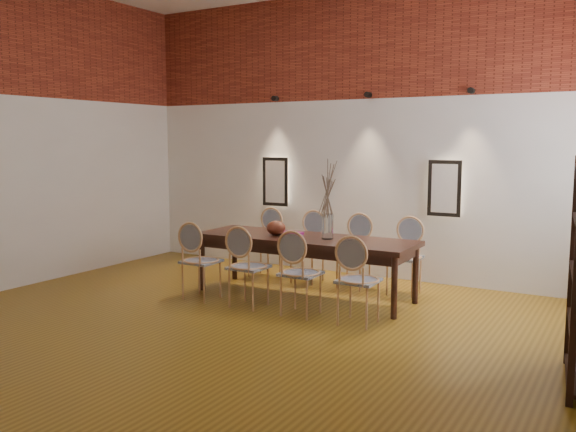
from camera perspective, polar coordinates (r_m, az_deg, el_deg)
The scene contains 21 objects.
floor at distance 6.04m, azimuth -7.69°, elevation -11.66°, with size 7.00×7.00×0.02m, color #845F17.
wall_back at distance 8.79m, azimuth 6.56°, elevation 7.53°, with size 7.00×0.10×4.00m, color silver.
brick_band_back at distance 8.83m, azimuth 6.49°, elevation 15.67°, with size 7.00×0.02×1.50m, color maroon.
niche_left at distance 9.32m, azimuth -1.09°, elevation 3.24°, with size 0.36×0.06×0.66m, color #FFEAC6.
niche_right at distance 8.28m, azimuth 14.49°, elevation 2.53°, with size 0.36×0.06×0.66m, color #FFEAC6.
spot_fixture_left at distance 9.30m, azimuth -1.21°, elevation 10.93°, with size 0.08×0.08×0.10m, color black.
spot_fixture_mid at distance 8.61m, azimuth 7.50°, elevation 11.19°, with size 0.08×0.08×0.10m, color black.
spot_fixture_right at distance 8.17m, azimuth 16.76°, elevation 11.18°, with size 0.08×0.08×0.10m, color black.
dining_table at distance 7.55m, azimuth 1.53°, elevation -4.77°, with size 2.76×0.89×0.75m, color #331911.
chair_near_a at distance 7.49m, azimuth -8.12°, elevation -4.19°, with size 0.44×0.44×0.94m, color tan, non-canonical shape.
chair_near_b at distance 7.09m, azimuth -3.71°, elevation -4.77°, with size 0.44×0.44×0.94m, color tan, non-canonical shape.
chair_near_c at distance 6.74m, azimuth 1.21°, elevation -5.37°, with size 0.44×0.44×0.94m, color tan, non-canonical shape.
chair_near_d at distance 6.45m, azimuth 6.62°, elevation -5.99°, with size 0.44×0.44×0.94m, color tan, non-canonical shape.
chair_far_a at distance 8.65m, azimuth -2.23°, elevation -2.60°, with size 0.44×0.44×0.94m, color tan, non-canonical shape.
chair_far_b at distance 8.31m, azimuth 1.81°, elevation -3.00°, with size 0.44×0.44×0.94m, color tan, non-canonical shape.
chair_far_c at distance 8.02m, azimuth 6.17°, elevation -3.41°, with size 0.44×0.44×0.94m, color tan, non-canonical shape.
chair_far_d at distance 7.77m, azimuth 10.83°, elevation -3.83°, with size 0.44×0.44×0.94m, color tan, non-canonical shape.
vase at distance 7.31m, azimuth 3.71°, elevation -0.98°, with size 0.14×0.14×0.30m, color silver.
dried_branches at distance 7.26m, azimuth 3.74°, elevation 2.53°, with size 0.50×0.50×0.70m, color brown, non-canonical shape.
bowl at distance 7.61m, azimuth -1.13°, elevation -1.12°, with size 0.24×0.24×0.18m, color #5E2515.
book at distance 7.65m, azimuth 0.35°, elevation -1.64°, with size 0.26×0.18×0.03m, color #841A67.
Camera 1 is at (3.54, -4.50, 1.92)m, focal length 38.00 mm.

